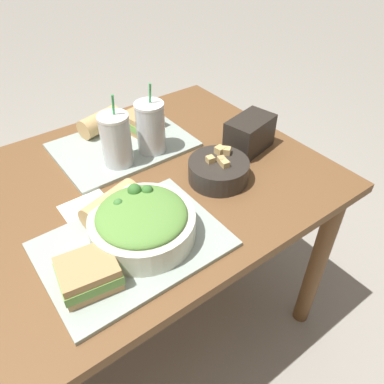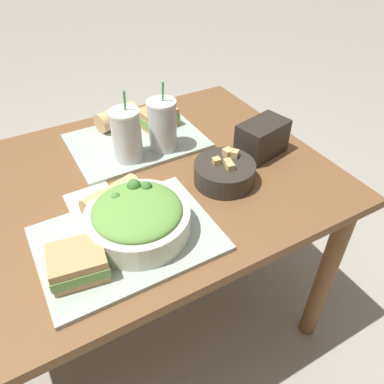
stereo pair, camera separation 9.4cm
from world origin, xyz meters
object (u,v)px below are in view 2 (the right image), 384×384
sandwich_near (78,263)px  baguette_near (113,197)px  sandwich_far (158,117)px  drink_cup_dark (127,137)px  chip_bag (262,138)px  salad_bowl (138,217)px  napkin_folded (90,198)px  soup_bowl (224,172)px  baguette_far (118,117)px  drink_cup_red (163,127)px

sandwich_near → baguette_near: baguette_near is taller
sandwich_near → baguette_near: bearing=58.4°
sandwich_far → baguette_near: bearing=-140.5°
drink_cup_dark → chip_bag: 0.42m
salad_bowl → napkin_folded: salad_bowl is taller
salad_bowl → napkin_folded: 0.22m
soup_bowl → baguette_far: bearing=109.5°
sandwich_far → baguette_far: (-0.12, 0.07, 0.00)m
sandwich_near → sandwich_far: same height
drink_cup_dark → drink_cup_red: same height
baguette_near → sandwich_far: bearing=-57.2°
salad_bowl → sandwich_near: salad_bowl is taller
sandwich_near → baguette_near: size_ratio=0.81×
sandwich_far → drink_cup_dark: (-0.16, -0.14, 0.04)m
sandwich_near → baguette_far: 0.65m
drink_cup_dark → napkin_folded: bearing=-145.7°
soup_bowl → drink_cup_red: bearing=109.0°
baguette_near → napkin_folded: 0.10m
drink_cup_dark → drink_cup_red: (0.12, 0.00, 0.00)m
sandwich_far → drink_cup_dark: 0.22m
soup_bowl → drink_cup_dark: bearing=130.5°
sandwich_near → drink_cup_red: size_ratio=0.62×
soup_bowl → chip_bag: chip_bag is taller
baguette_near → baguette_far: (0.17, 0.41, 0.00)m
baguette_near → baguette_far: 0.44m
sandwich_far → napkin_folded: size_ratio=1.08×
baguette_far → drink_cup_dark: size_ratio=0.72×
baguette_far → napkin_folded: (-0.21, -0.32, -0.04)m
soup_bowl → sandwich_far: soup_bowl is taller
salad_bowl → chip_bag: 0.51m
baguette_near → napkin_folded: (-0.04, 0.08, -0.04)m
baguette_far → drink_cup_red: drink_cup_red is taller
chip_bag → soup_bowl: bearing=-172.3°
salad_bowl → baguette_near: size_ratio=1.49×
salad_bowl → baguette_far: 0.54m
soup_bowl → baguette_near: (-0.32, 0.04, 0.01)m
salad_bowl → sandwich_near: bearing=-162.1°
napkin_folded → chip_bag: bearing=-5.6°
sandwich_near → drink_cup_dark: 0.45m
soup_bowl → napkin_folded: bearing=161.8°
salad_bowl → soup_bowl: 0.31m
soup_bowl → drink_cup_dark: (-0.20, 0.24, 0.05)m
drink_cup_red → chip_bag: (0.27, -0.17, -0.03)m
baguette_near → baguette_far: same height
sandwich_far → drink_cup_red: (-0.04, -0.14, 0.04)m
drink_cup_red → soup_bowl: bearing=-71.0°
soup_bowl → drink_cup_red: size_ratio=0.79×
sandwich_far → drink_cup_red: bearing=-117.8°
napkin_folded → soup_bowl: bearing=-18.2°
salad_bowl → baguette_near: (-0.02, 0.11, -0.01)m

